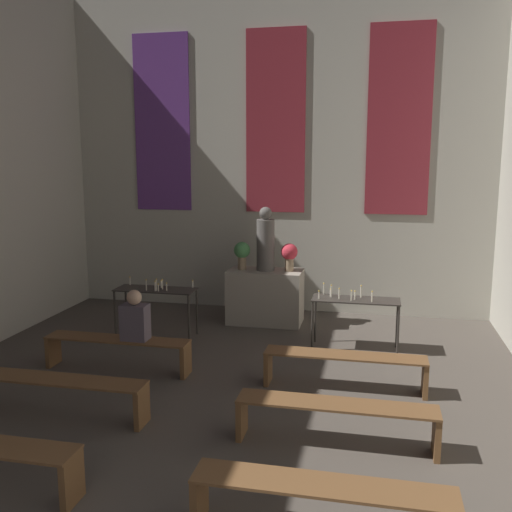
# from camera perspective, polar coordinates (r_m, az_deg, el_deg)

# --- Properties ---
(wall_back) EXTENTS (8.16, 0.16, 5.94)m
(wall_back) POSITION_cam_1_polar(r_m,az_deg,el_deg) (10.85, 2.02, 10.26)
(wall_back) COLOR #B2AD9E
(wall_back) RESTS_ON ground_plane
(altar) EXTENTS (1.30, 0.70, 0.96)m
(altar) POSITION_cam_1_polar(r_m,az_deg,el_deg) (10.17, 0.94, -4.06)
(altar) COLOR gray
(altar) RESTS_ON ground_plane
(statue) EXTENTS (0.31, 0.31, 1.12)m
(statue) POSITION_cam_1_polar(r_m,az_deg,el_deg) (9.97, 0.96, 1.44)
(statue) COLOR #5B5651
(statue) RESTS_ON altar
(flower_vase_left) EXTENTS (0.29, 0.29, 0.49)m
(flower_vase_left) POSITION_cam_1_polar(r_m,az_deg,el_deg) (10.10, -1.40, 0.37)
(flower_vase_left) COLOR #937A5B
(flower_vase_left) RESTS_ON altar
(flower_vase_right) EXTENTS (0.29, 0.29, 0.49)m
(flower_vase_right) POSITION_cam_1_polar(r_m,az_deg,el_deg) (9.94, 3.35, 0.20)
(flower_vase_right) COLOR #937A5B
(flower_vase_right) RESTS_ON altar
(candle_rack_left) EXTENTS (1.33, 0.48, 0.99)m
(candle_rack_left) POSITION_cam_1_polar(r_m,az_deg,el_deg) (9.54, -9.98, -3.83)
(candle_rack_left) COLOR #332D28
(candle_rack_left) RESTS_ON ground_plane
(candle_rack_right) EXTENTS (1.33, 0.48, 0.99)m
(candle_rack_right) POSITION_cam_1_polar(r_m,az_deg,el_deg) (8.87, 9.89, -4.87)
(candle_rack_right) COLOR #332D28
(candle_rack_right) RESTS_ON ground_plane
(pew_second_right) EXTENTS (2.04, 0.36, 0.46)m
(pew_second_right) POSITION_cam_1_polar(r_m,az_deg,el_deg) (4.80, 6.62, -22.94)
(pew_second_right) COLOR brown
(pew_second_right) RESTS_ON ground_plane
(pew_third_left) EXTENTS (2.04, 0.36, 0.46)m
(pew_third_left) POSITION_cam_1_polar(r_m,az_deg,el_deg) (6.99, -19.05, -12.45)
(pew_third_left) COLOR brown
(pew_third_left) RESTS_ON ground_plane
(pew_third_right) EXTENTS (2.04, 0.36, 0.46)m
(pew_third_right) POSITION_cam_1_polar(r_m,az_deg,el_deg) (6.09, 8.01, -15.42)
(pew_third_right) COLOR brown
(pew_third_right) RESTS_ON ground_plane
(pew_back_left) EXTENTS (2.04, 0.36, 0.46)m
(pew_back_left) POSITION_cam_1_polar(r_m,az_deg,el_deg) (8.21, -13.69, -8.81)
(pew_back_left) COLOR brown
(pew_back_left) RESTS_ON ground_plane
(pew_back_right) EXTENTS (2.04, 0.36, 0.46)m
(pew_back_right) POSITION_cam_1_polar(r_m,az_deg,el_deg) (7.46, 8.85, -10.59)
(pew_back_right) COLOR brown
(pew_back_right) RESTS_ON ground_plane
(person_seated) EXTENTS (0.36, 0.24, 0.70)m
(person_seated) POSITION_cam_1_polar(r_m,az_deg,el_deg) (7.97, -12.01, -6.09)
(person_seated) COLOR #564C56
(person_seated) RESTS_ON pew_back_left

